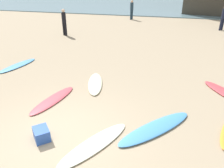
{
  "coord_description": "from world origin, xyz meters",
  "views": [
    {
      "loc": [
        2.48,
        -4.31,
        3.97
      ],
      "look_at": [
        0.78,
        2.83,
        0.3
      ],
      "focal_mm": 36.52,
      "sensor_mm": 36.0,
      "label": 1
    }
  ],
  "objects_px": {
    "beachgoer_mid": "(132,9)",
    "beachgoer_far": "(64,21)",
    "beachgoer_near": "(223,17)",
    "surfboard_1": "(53,100)",
    "surfboard_2": "(95,83)",
    "surfboard_8": "(18,65)",
    "surfboard_7": "(94,144)",
    "beach_cooler": "(42,134)",
    "surfboard_0": "(156,128)"
  },
  "relations": [
    {
      "from": "surfboard_0",
      "to": "beachgoer_mid",
      "type": "height_order",
      "value": "beachgoer_mid"
    },
    {
      "from": "beach_cooler",
      "to": "surfboard_1",
      "type": "bearing_deg",
      "value": 108.38
    },
    {
      "from": "surfboard_0",
      "to": "beachgoer_near",
      "type": "relative_size",
      "value": 1.49
    },
    {
      "from": "surfboard_2",
      "to": "beachgoer_far",
      "type": "bearing_deg",
      "value": -73.12
    },
    {
      "from": "beach_cooler",
      "to": "surfboard_2",
      "type": "bearing_deg",
      "value": 83.1
    },
    {
      "from": "surfboard_8",
      "to": "beach_cooler",
      "type": "height_order",
      "value": "beach_cooler"
    },
    {
      "from": "surfboard_7",
      "to": "beachgoer_far",
      "type": "distance_m",
      "value": 11.33
    },
    {
      "from": "beachgoer_far",
      "to": "beach_cooler",
      "type": "distance_m",
      "value": 10.82
    },
    {
      "from": "surfboard_1",
      "to": "beachgoer_far",
      "type": "distance_m",
      "value": 8.87
    },
    {
      "from": "surfboard_1",
      "to": "surfboard_2",
      "type": "xyz_separation_m",
      "value": [
        1.03,
        1.51,
        0.01
      ]
    },
    {
      "from": "surfboard_2",
      "to": "beachgoer_mid",
      "type": "relative_size",
      "value": 1.16
    },
    {
      "from": "surfboard_0",
      "to": "surfboard_2",
      "type": "distance_m",
      "value": 3.37
    },
    {
      "from": "beachgoer_mid",
      "to": "beachgoer_far",
      "type": "distance_m",
      "value": 7.45
    },
    {
      "from": "surfboard_0",
      "to": "surfboard_7",
      "type": "bearing_deg",
      "value": -103.62
    },
    {
      "from": "surfboard_8",
      "to": "beachgoer_near",
      "type": "distance_m",
      "value": 14.32
    },
    {
      "from": "surfboard_8",
      "to": "beachgoer_mid",
      "type": "xyz_separation_m",
      "value": [
        3.36,
        12.31,
        0.88
      ]
    },
    {
      "from": "surfboard_1",
      "to": "surfboard_8",
      "type": "bearing_deg",
      "value": -25.76
    },
    {
      "from": "surfboard_2",
      "to": "beach_cooler",
      "type": "height_order",
      "value": "beach_cooler"
    },
    {
      "from": "surfboard_1",
      "to": "beachgoer_near",
      "type": "xyz_separation_m",
      "value": [
        7.43,
        12.25,
        0.94
      ]
    },
    {
      "from": "surfboard_0",
      "to": "surfboard_7",
      "type": "height_order",
      "value": "surfboard_0"
    },
    {
      "from": "beachgoer_far",
      "to": "beachgoer_near",
      "type": "bearing_deg",
      "value": -135.65
    },
    {
      "from": "surfboard_0",
      "to": "beach_cooler",
      "type": "relative_size",
      "value": 5.54
    },
    {
      "from": "surfboard_8",
      "to": "beachgoer_near",
      "type": "height_order",
      "value": "beachgoer_near"
    },
    {
      "from": "surfboard_0",
      "to": "beach_cooler",
      "type": "xyz_separation_m",
      "value": [
        -2.87,
        -1.1,
        0.12
      ]
    },
    {
      "from": "surfboard_2",
      "to": "surfboard_8",
      "type": "height_order",
      "value": "surfboard_2"
    },
    {
      "from": "surfboard_7",
      "to": "beachgoer_mid",
      "type": "height_order",
      "value": "beachgoer_mid"
    },
    {
      "from": "beachgoer_near",
      "to": "surfboard_1",
      "type": "bearing_deg",
      "value": 18.62
    },
    {
      "from": "surfboard_0",
      "to": "surfboard_8",
      "type": "bearing_deg",
      "value": -164.85
    },
    {
      "from": "surfboard_8",
      "to": "beach_cooler",
      "type": "relative_size",
      "value": 4.39
    },
    {
      "from": "surfboard_0",
      "to": "beachgoer_far",
      "type": "bearing_deg",
      "value": 168.32
    },
    {
      "from": "beachgoer_far",
      "to": "beachgoer_mid",
      "type": "bearing_deg",
      "value": -94.61
    },
    {
      "from": "beachgoer_near",
      "to": "beachgoer_mid",
      "type": "distance_m",
      "value": 7.52
    },
    {
      "from": "beachgoer_mid",
      "to": "beachgoer_far",
      "type": "relative_size",
      "value": 0.96
    },
    {
      "from": "surfboard_0",
      "to": "beachgoer_mid",
      "type": "distance_m",
      "value": 15.91
    },
    {
      "from": "surfboard_7",
      "to": "surfboard_1",
      "type": "bearing_deg",
      "value": 168.56
    },
    {
      "from": "surfboard_1",
      "to": "beach_cooler",
      "type": "relative_size",
      "value": 4.55
    },
    {
      "from": "surfboard_8",
      "to": "surfboard_1",
      "type": "bearing_deg",
      "value": 155.15
    },
    {
      "from": "surfboard_7",
      "to": "beachgoer_mid",
      "type": "relative_size",
      "value": 1.38
    },
    {
      "from": "beachgoer_near",
      "to": "beachgoer_far",
      "type": "distance_m",
      "value": 11.34
    },
    {
      "from": "beachgoer_mid",
      "to": "beachgoer_far",
      "type": "xyz_separation_m",
      "value": [
        -3.52,
        -6.57,
        0.05
      ]
    },
    {
      "from": "beach_cooler",
      "to": "beachgoer_mid",
      "type": "bearing_deg",
      "value": 90.91
    },
    {
      "from": "surfboard_0",
      "to": "beachgoer_far",
      "type": "xyz_separation_m",
      "value": [
        -6.66,
        9.01,
        0.92
      ]
    },
    {
      "from": "surfboard_0",
      "to": "surfboard_8",
      "type": "relative_size",
      "value": 1.26
    },
    {
      "from": "surfboard_7",
      "to": "surfboard_0",
      "type": "bearing_deg",
      "value": 64.47
    },
    {
      "from": "surfboard_1",
      "to": "beachgoer_far",
      "type": "xyz_separation_m",
      "value": [
        -3.17,
        8.23,
        0.94
      ]
    },
    {
      "from": "beachgoer_mid",
      "to": "beachgoer_far",
      "type": "bearing_deg",
      "value": -4.29
    },
    {
      "from": "surfboard_0",
      "to": "beachgoer_near",
      "type": "height_order",
      "value": "beachgoer_near"
    },
    {
      "from": "surfboard_7",
      "to": "beachgoer_far",
      "type": "relative_size",
      "value": 1.32
    },
    {
      "from": "beachgoer_mid",
      "to": "surfboard_1",
      "type": "bearing_deg",
      "value": 22.55
    },
    {
      "from": "surfboard_2",
      "to": "beachgoer_far",
      "type": "xyz_separation_m",
      "value": [
        -4.2,
        6.72,
        0.93
      ]
    }
  ]
}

